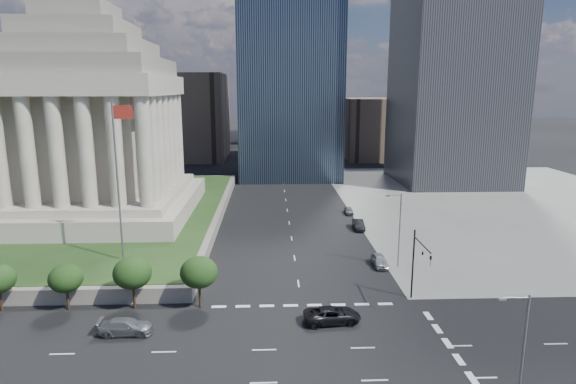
{
  "coord_description": "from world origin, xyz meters",
  "views": [
    {
      "loc": [
        -3.38,
        -34.55,
        23.12
      ],
      "look_at": [
        -1.48,
        14.3,
        12.61
      ],
      "focal_mm": 30.0,
      "sensor_mm": 36.0,
      "label": 1
    }
  ],
  "objects_px": {
    "pickup_truck": "(332,315)",
    "parked_sedan_far": "(349,211)",
    "suv_grey": "(126,327)",
    "parked_sedan_near": "(380,260)",
    "street_lamp_south": "(520,355)",
    "street_lamp_north": "(399,226)",
    "traffic_signal_ne": "(418,259)",
    "flagpole": "(118,173)",
    "parked_sedan_mid": "(359,225)",
    "war_memorial": "(85,99)"
  },
  "relations": [
    {
      "from": "street_lamp_north",
      "to": "traffic_signal_ne",
      "type": "bearing_deg",
      "value": -94.19
    },
    {
      "from": "street_lamp_north",
      "to": "suv_grey",
      "type": "height_order",
      "value": "street_lamp_north"
    },
    {
      "from": "parked_sedan_far",
      "to": "war_memorial",
      "type": "bearing_deg",
      "value": -171.61
    },
    {
      "from": "traffic_signal_ne",
      "to": "parked_sedan_mid",
      "type": "relative_size",
      "value": 1.72
    },
    {
      "from": "flagpole",
      "to": "war_memorial",
      "type": "bearing_deg",
      "value": 116.89
    },
    {
      "from": "suv_grey",
      "to": "parked_sedan_far",
      "type": "distance_m",
      "value": 52.92
    },
    {
      "from": "parked_sedan_mid",
      "to": "parked_sedan_far",
      "type": "height_order",
      "value": "parked_sedan_mid"
    },
    {
      "from": "street_lamp_north",
      "to": "parked_sedan_near",
      "type": "bearing_deg",
      "value": 166.51
    },
    {
      "from": "traffic_signal_ne",
      "to": "parked_sedan_near",
      "type": "relative_size",
      "value": 1.79
    },
    {
      "from": "traffic_signal_ne",
      "to": "parked_sedan_mid",
      "type": "distance_m",
      "value": 29.4
    },
    {
      "from": "street_lamp_north",
      "to": "parked_sedan_mid",
      "type": "height_order",
      "value": "street_lamp_north"
    },
    {
      "from": "parked_sedan_far",
      "to": "suv_grey",
      "type": "bearing_deg",
      "value": -120.66
    },
    {
      "from": "suv_grey",
      "to": "parked_sedan_near",
      "type": "distance_m",
      "value": 33.2
    },
    {
      "from": "street_lamp_north",
      "to": "pickup_truck",
      "type": "bearing_deg",
      "value": -125.01
    },
    {
      "from": "flagpole",
      "to": "parked_sedan_mid",
      "type": "distance_m",
      "value": 40.18
    },
    {
      "from": "suv_grey",
      "to": "street_lamp_south",
      "type": "bearing_deg",
      "value": -115.76
    },
    {
      "from": "war_memorial",
      "to": "traffic_signal_ne",
      "type": "bearing_deg",
      "value": -36.42
    },
    {
      "from": "street_lamp_north",
      "to": "suv_grey",
      "type": "bearing_deg",
      "value": -151.62
    },
    {
      "from": "suv_grey",
      "to": "flagpole",
      "type": "bearing_deg",
      "value": 15.64
    },
    {
      "from": "war_memorial",
      "to": "suv_grey",
      "type": "height_order",
      "value": "war_memorial"
    },
    {
      "from": "war_memorial",
      "to": "flagpole",
      "type": "relative_size",
      "value": 1.95
    },
    {
      "from": "parked_sedan_near",
      "to": "pickup_truck",
      "type": "bearing_deg",
      "value": -118.64
    },
    {
      "from": "traffic_signal_ne",
      "to": "parked_sedan_far",
      "type": "distance_m",
      "value": 39.42
    },
    {
      "from": "parked_sedan_near",
      "to": "parked_sedan_far",
      "type": "relative_size",
      "value": 1.19
    },
    {
      "from": "flagpole",
      "to": "parked_sedan_far",
      "type": "bearing_deg",
      "value": 40.86
    },
    {
      "from": "war_memorial",
      "to": "street_lamp_south",
      "type": "relative_size",
      "value": 3.9
    },
    {
      "from": "war_memorial",
      "to": "pickup_truck",
      "type": "relative_size",
      "value": 6.77
    },
    {
      "from": "parked_sedan_near",
      "to": "parked_sedan_mid",
      "type": "bearing_deg",
      "value": 88.43
    },
    {
      "from": "flagpole",
      "to": "parked_sedan_far",
      "type": "xyz_separation_m",
      "value": [
        33.33,
        28.83,
        -12.48
      ]
    },
    {
      "from": "street_lamp_north",
      "to": "parked_sedan_mid",
      "type": "distance_m",
      "value": 18.49
    },
    {
      "from": "pickup_truck",
      "to": "parked_sedan_mid",
      "type": "relative_size",
      "value": 1.24
    },
    {
      "from": "street_lamp_south",
      "to": "street_lamp_north",
      "type": "xyz_separation_m",
      "value": [
        0.0,
        31.0,
        0.0
      ]
    },
    {
      "from": "street_lamp_south",
      "to": "suv_grey",
      "type": "xyz_separation_m",
      "value": [
        -30.65,
        14.44,
        -4.9
      ]
    },
    {
      "from": "flagpole",
      "to": "parked_sedan_mid",
      "type": "relative_size",
      "value": 4.31
    },
    {
      "from": "parked_sedan_mid",
      "to": "traffic_signal_ne",
      "type": "bearing_deg",
      "value": -87.17
    },
    {
      "from": "war_memorial",
      "to": "suv_grey",
      "type": "distance_m",
      "value": 47.63
    },
    {
      "from": "parked_sedan_near",
      "to": "parked_sedan_far",
      "type": "bearing_deg",
      "value": 88.86
    },
    {
      "from": "street_lamp_north",
      "to": "parked_sedan_mid",
      "type": "bearing_deg",
      "value": 95.89
    },
    {
      "from": "street_lamp_north",
      "to": "parked_sedan_mid",
      "type": "xyz_separation_m",
      "value": [
        -1.83,
        17.74,
        -4.9
      ]
    },
    {
      "from": "war_memorial",
      "to": "parked_sedan_near",
      "type": "distance_m",
      "value": 54.5
    },
    {
      "from": "street_lamp_north",
      "to": "parked_sedan_far",
      "type": "distance_m",
      "value": 28.34
    },
    {
      "from": "flagpole",
      "to": "parked_sedan_far",
      "type": "height_order",
      "value": "flagpole"
    },
    {
      "from": "street_lamp_north",
      "to": "parked_sedan_near",
      "type": "xyz_separation_m",
      "value": [
        -2.18,
        0.52,
        -4.9
      ]
    },
    {
      "from": "flagpole",
      "to": "traffic_signal_ne",
      "type": "height_order",
      "value": "flagpole"
    },
    {
      "from": "flagpole",
      "to": "street_lamp_north",
      "type": "xyz_separation_m",
      "value": [
        35.16,
        1.0,
        -7.45
      ]
    },
    {
      "from": "war_memorial",
      "to": "parked_sedan_near",
      "type": "height_order",
      "value": "war_memorial"
    },
    {
      "from": "street_lamp_north",
      "to": "parked_sedan_mid",
      "type": "relative_size",
      "value": 2.15
    },
    {
      "from": "pickup_truck",
      "to": "parked_sedan_far",
      "type": "distance_m",
      "value": 43.7
    },
    {
      "from": "traffic_signal_ne",
      "to": "street_lamp_south",
      "type": "bearing_deg",
      "value": -87.59
    },
    {
      "from": "war_memorial",
      "to": "street_lamp_north",
      "type": "xyz_separation_m",
      "value": [
        47.33,
        -23.0,
        -15.74
      ]
    }
  ]
}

